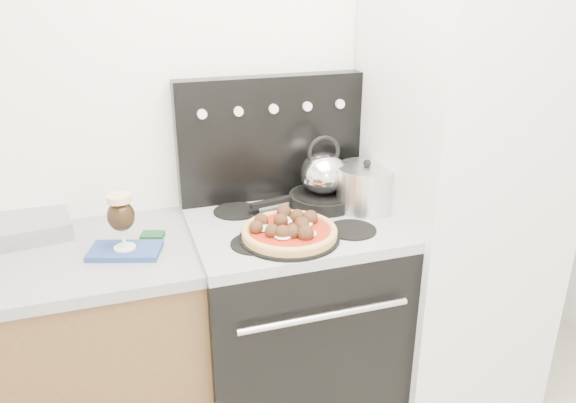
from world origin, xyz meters
name	(u,v)px	position (x,y,z in m)	size (l,w,h in m)	color
room_shell	(387,244)	(0.00, 0.29, 1.25)	(3.52, 3.01, 2.52)	beige
stove_body	(292,327)	(0.08, 1.18, 0.44)	(0.76, 0.65, 0.88)	black
cooktop	(292,226)	(0.08, 1.18, 0.90)	(0.76, 0.65, 0.04)	#ADADB2
backguard	(271,138)	(0.08, 1.45, 1.17)	(0.76, 0.08, 0.50)	black
fridge	(456,195)	(0.78, 1.15, 0.95)	(0.64, 0.68, 1.90)	silver
foil_sheet	(21,228)	(-0.88, 1.39, 0.93)	(0.33, 0.24, 0.07)	silver
oven_mitt	(125,251)	(-0.53, 1.13, 0.91)	(0.24, 0.14, 0.02)	navy
beer_glass	(122,222)	(-0.53, 1.13, 1.02)	(0.09, 0.09, 0.20)	black
pizza_pan	(289,237)	(0.02, 1.03, 0.93)	(0.36, 0.36, 0.01)	black
pizza	(289,230)	(0.02, 1.03, 0.96)	(0.34, 0.34, 0.05)	#C47C48
skillet	(323,199)	(0.25, 1.29, 0.94)	(0.27, 0.27, 0.05)	black
tea_kettle	(323,170)	(0.25, 1.29, 1.07)	(0.18, 0.18, 0.20)	silver
stock_pot	(366,189)	(0.39, 1.20, 1.00)	(0.23, 0.23, 0.17)	silver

